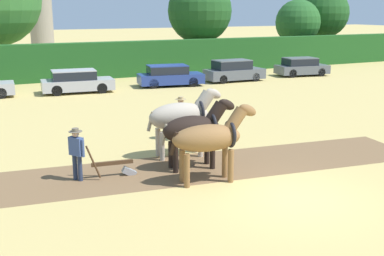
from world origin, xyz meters
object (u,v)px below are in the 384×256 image
object	(u,v)px
draft_horse_trail_left	(182,116)
plow	(116,167)
draft_horse_lead_right	(195,129)
parked_car_right	(234,71)
farmer_beside_team	(181,114)
parked_car_center_right	(170,76)
farmer_at_plow	(76,150)
parked_car_far_right	(301,67)
parked_car_center	(77,82)
tree_right	(298,22)
tree_far_right	(324,13)
tree_center_right	(200,11)
draft_horse_lead_left	(210,138)

from	to	relation	value
draft_horse_trail_left	plow	world-z (taller)	draft_horse_trail_left
draft_horse_lead_right	parked_car_right	xyz separation A→B (m)	(11.41, 16.62, -0.58)
farmer_beside_team	parked_car_center_right	xyz separation A→B (m)	(5.19, 13.11, -0.34)
plow	farmer_at_plow	world-z (taller)	farmer_at_plow
draft_horse_trail_left	parked_car_center_right	distance (m)	16.36
farmer_beside_team	parked_car_far_right	xyz separation A→B (m)	(16.72, 13.40, -0.35)
parked_car_far_right	farmer_beside_team	bearing A→B (deg)	-132.46
parked_car_far_right	parked_car_center	bearing A→B (deg)	-170.58
tree_right	draft_horse_lead_right	bearing A→B (deg)	-133.28
farmer_beside_team	parked_car_far_right	size ratio (longest dim) A/B	0.41
draft_horse_lead_right	parked_car_center_right	xyz separation A→B (m)	(6.27, 16.56, -0.62)
parked_car_center	parked_car_far_right	distance (m)	17.90
parked_car_center_right	draft_horse_lead_right	bearing A→B (deg)	-101.35
parked_car_center	parked_car_center_right	bearing A→B (deg)	4.82
tree_right	farmer_at_plow	distance (m)	37.66
farmer_beside_team	parked_car_right	world-z (taller)	farmer_beside_team
draft_horse_lead_right	plow	bearing A→B (deg)	180.00
draft_horse_lead_right	parked_car_far_right	size ratio (longest dim) A/B	0.61
tree_far_right	parked_car_right	size ratio (longest dim) A/B	1.66
parked_car_center	parked_car_right	size ratio (longest dim) A/B	1.04
farmer_beside_team	parked_car_far_right	bearing A→B (deg)	62.55
plow	farmer_at_plow	distance (m)	1.36
tree_center_right	farmer_beside_team	xyz separation A→B (m)	(-11.81, -21.63, -3.96)
farmer_at_plow	farmer_beside_team	size ratio (longest dim) A/B	0.94
parked_car_center_right	parked_car_right	xyz separation A→B (m)	(5.14, 0.06, 0.04)
draft_horse_lead_right	parked_car_center	bearing A→B (deg)	97.75
draft_horse_lead_left	farmer_at_plow	xyz separation A→B (m)	(-3.61, 1.91, -0.42)
farmer_at_plow	parked_car_center	world-z (taller)	farmer_at_plow
parked_car_center	parked_car_far_right	world-z (taller)	parked_car_center
tree_far_right	draft_horse_lead_left	xyz separation A→B (m)	(-28.36, -27.95, -3.36)
tree_right	draft_horse_lead_right	xyz separation A→B (m)	(-24.13, -25.62, -2.56)
plow	farmer_beside_team	size ratio (longest dim) A/B	0.90
tree_right	parked_car_right	world-z (taller)	tree_right
parked_car_far_right	draft_horse_lead_right	bearing A→B (deg)	-127.74
draft_horse_lead_left	draft_horse_lead_right	xyz separation A→B (m)	(0.17, 1.40, -0.06)
tree_right	parked_car_center_right	xyz separation A→B (m)	(-17.86, -9.07, -3.19)
farmer_at_plow	farmer_beside_team	bearing A→B (deg)	-0.55
farmer_at_plow	parked_car_far_right	size ratio (longest dim) A/B	0.38
parked_car_right	parked_car_center	bearing A→B (deg)	-178.62
draft_horse_lead_left	farmer_at_plow	world-z (taller)	draft_horse_lead_left
draft_horse_lead_left	farmer_at_plow	bearing A→B (deg)	159.59
parked_car_center_right	parked_car_far_right	xyz separation A→B (m)	(11.53, 0.29, -0.00)
plow	parked_car_center_right	distance (m)	18.49
parked_car_center_right	parked_car_far_right	bearing A→B (deg)	10.84
draft_horse_lead_left	farmer_at_plow	distance (m)	4.11
tree_center_right	draft_horse_trail_left	xyz separation A→B (m)	(-12.71, -23.68, -3.54)
tree_far_right	draft_horse_lead_right	world-z (taller)	tree_far_right
draft_horse_trail_left	farmer_at_plow	bearing A→B (deg)	-159.99
plow	parked_car_far_right	distance (m)	26.25
parked_car_center_right	tree_far_right	bearing A→B (deg)	33.90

